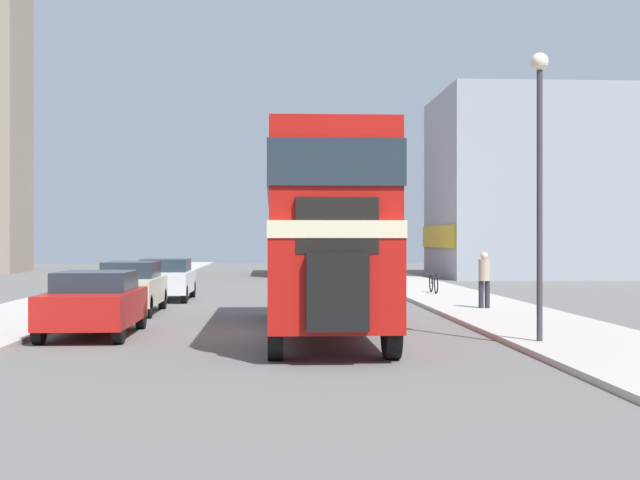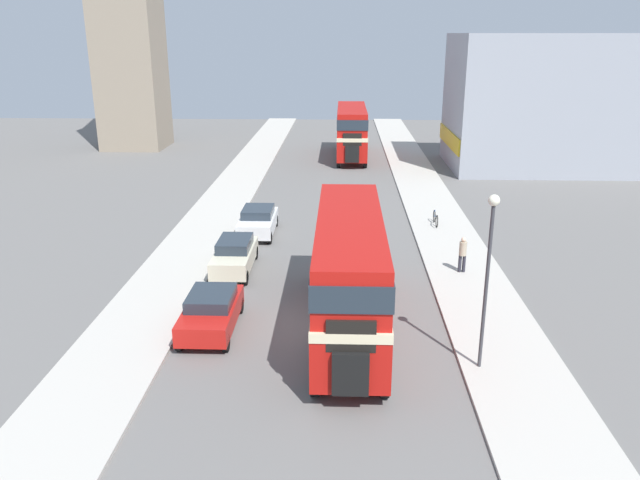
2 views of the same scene
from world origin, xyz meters
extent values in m
plane|color=slate|center=(0.00, 0.00, 0.00)|extent=(120.00, 120.00, 0.00)
cube|color=#B7B2A8|center=(6.75, 0.00, 0.06)|extent=(3.50, 120.00, 0.12)
cube|color=#B2140F|center=(1.29, -0.07, 1.37)|extent=(2.40, 10.76, 1.69)
cube|color=beige|center=(1.29, -0.07, 2.36)|extent=(2.42, 10.82, 0.31)
cube|color=#B2140F|center=(1.29, -0.07, 3.44)|extent=(2.35, 10.55, 1.84)
cube|color=#232D38|center=(1.29, -0.07, 3.53)|extent=(2.42, 10.66, 0.83)
cube|color=black|center=(1.29, -5.55, 1.28)|extent=(1.08, 0.20, 1.35)
cube|color=black|center=(1.29, -5.41, 2.42)|extent=(1.44, 0.12, 0.98)
cylinder|color=black|center=(0.23, -4.57, 0.55)|extent=(0.28, 1.10, 1.10)
cylinder|color=black|center=(2.35, -4.57, 0.55)|extent=(0.28, 1.10, 1.10)
cylinder|color=black|center=(0.23, 4.32, 0.55)|extent=(0.28, 1.10, 1.10)
cylinder|color=black|center=(2.35, 4.32, 0.55)|extent=(0.28, 1.10, 1.10)
cube|color=#B2140F|center=(1.80, 34.19, 1.38)|extent=(2.52, 10.66, 1.72)
cube|color=beige|center=(1.80, 34.19, 2.40)|extent=(2.54, 10.71, 0.31)
cube|color=#B2140F|center=(1.80, 34.19, 3.50)|extent=(2.47, 10.44, 1.88)
cube|color=#232D38|center=(1.80, 34.19, 3.59)|extent=(2.54, 10.55, 0.84)
cube|color=black|center=(1.80, 28.77, 1.30)|extent=(1.13, 0.20, 1.38)
cube|color=black|center=(1.80, 28.91, 2.46)|extent=(1.51, 0.12, 1.00)
cylinder|color=black|center=(0.68, 29.75, 0.55)|extent=(0.28, 1.10, 1.10)
cylinder|color=black|center=(2.92, 29.75, 0.55)|extent=(0.28, 1.10, 1.10)
cylinder|color=black|center=(0.68, 38.53, 0.55)|extent=(0.28, 1.10, 1.10)
cylinder|color=black|center=(2.92, 38.53, 0.55)|extent=(0.28, 1.10, 1.10)
cube|color=red|center=(-3.84, -0.34, 0.65)|extent=(1.85, 4.08, 0.73)
cube|color=#232D38|center=(-3.84, -0.18, 1.24)|extent=(1.62, 2.12, 0.44)
cylinder|color=black|center=(-4.67, -1.93, 0.32)|extent=(0.20, 0.64, 0.64)
cylinder|color=black|center=(-3.02, -1.93, 0.32)|extent=(0.20, 0.64, 0.64)
cylinder|color=black|center=(-4.67, 1.25, 0.32)|extent=(0.20, 0.64, 0.64)
cylinder|color=black|center=(-3.02, 1.25, 0.32)|extent=(0.20, 0.64, 0.64)
cube|color=beige|center=(-3.99, 5.82, 0.67)|extent=(1.67, 4.21, 0.76)
cube|color=#232D38|center=(-3.99, 5.99, 1.29)|extent=(1.47, 2.19, 0.47)
cylinder|color=black|center=(-4.72, 4.17, 0.32)|extent=(0.20, 0.64, 0.64)
cylinder|color=black|center=(-3.25, 4.17, 0.32)|extent=(0.20, 0.64, 0.64)
cylinder|color=black|center=(-4.72, 7.48, 0.32)|extent=(0.20, 0.64, 0.64)
cylinder|color=black|center=(-3.25, 7.48, 0.32)|extent=(0.20, 0.64, 0.64)
cube|color=white|center=(-3.63, 11.43, 0.66)|extent=(1.85, 4.08, 0.74)
cube|color=#232D38|center=(-3.63, 11.60, 1.25)|extent=(1.62, 2.12, 0.45)
cylinder|color=black|center=(-4.45, 9.84, 0.32)|extent=(0.20, 0.64, 0.64)
cylinder|color=black|center=(-2.80, 9.84, 0.32)|extent=(0.20, 0.64, 0.64)
cylinder|color=black|center=(-4.45, 13.03, 0.32)|extent=(0.20, 0.64, 0.64)
cylinder|color=black|center=(-2.80, 13.03, 0.32)|extent=(0.20, 0.64, 0.64)
cylinder|color=#282833|center=(6.46, 5.75, 0.53)|extent=(0.15, 0.15, 0.82)
cylinder|color=#282833|center=(6.65, 5.75, 0.53)|extent=(0.15, 0.15, 0.82)
cylinder|color=tan|center=(6.56, 5.75, 1.26)|extent=(0.34, 0.34, 0.65)
sphere|color=beige|center=(6.56, 5.75, 1.69)|extent=(0.22, 0.22, 0.22)
torus|color=black|center=(6.40, 12.73, 0.48)|extent=(0.05, 0.71, 0.71)
torus|color=black|center=(6.40, 13.78, 0.48)|extent=(0.05, 0.71, 0.71)
cylinder|color=#234C93|center=(6.40, 13.26, 0.62)|extent=(0.04, 1.06, 0.34)
cylinder|color=#234C93|center=(6.40, 13.63, 0.69)|extent=(0.04, 0.04, 0.43)
cylinder|color=#38383D|center=(5.60, -2.89, 2.87)|extent=(0.12, 0.12, 5.50)
sphere|color=#EFEACC|center=(5.60, -2.89, 5.80)|extent=(0.36, 0.36, 0.36)
cube|color=#999EA8|center=(19.97, 30.50, 5.31)|extent=(20.14, 10.01, 10.62)
cube|color=gold|center=(9.83, 30.50, 2.34)|extent=(0.12, 9.51, 1.27)
camera|label=1|loc=(0.15, -20.69, 2.19)|focal=50.00mm
camera|label=2|loc=(0.97, -21.37, 10.62)|focal=35.00mm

